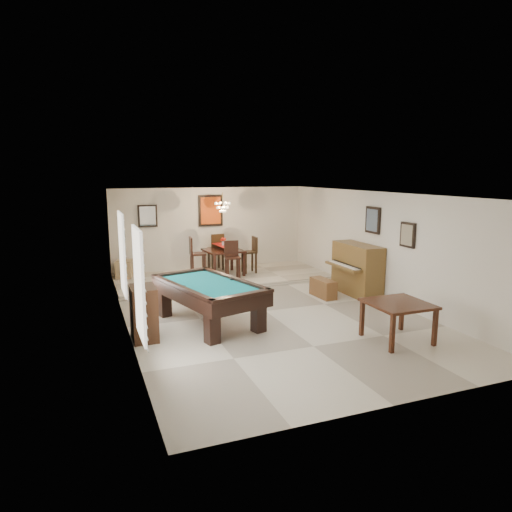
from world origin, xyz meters
TOP-DOWN VIEW (x-y plane):
  - ground_plane at (0.00, 0.00)m, footprint 6.00×9.00m
  - wall_back at (0.00, 4.50)m, footprint 6.00×0.04m
  - wall_front at (0.00, -4.50)m, footprint 6.00×0.04m
  - wall_left at (-3.00, 0.00)m, footprint 0.04×9.00m
  - wall_right at (3.00, 0.00)m, footprint 0.04×9.00m
  - ceiling at (0.00, 0.00)m, footprint 6.00×9.00m
  - dining_step at (0.00, 3.25)m, footprint 6.00×2.50m
  - window_left_front at (-2.97, -2.20)m, footprint 0.06×1.00m
  - window_left_rear at (-2.97, 0.60)m, footprint 0.06×1.00m
  - pool_table at (-1.40, -0.35)m, footprint 1.97×2.77m
  - square_table at (1.57, -2.54)m, footprint 1.06×1.06m
  - upright_piano at (2.55, 0.51)m, footprint 0.87×1.55m
  - piano_bench at (1.78, 0.58)m, footprint 0.36×0.82m
  - apothecary_chest at (-2.76, -0.80)m, footprint 0.45×0.67m
  - dining_table at (0.07, 3.39)m, footprint 1.11×1.11m
  - flower_vase at (0.07, 3.39)m, footprint 0.16×0.16m
  - dining_chair_south at (0.10, 2.67)m, footprint 0.45×0.45m
  - dining_chair_north at (0.05, 4.16)m, footprint 0.45×0.45m
  - dining_chair_west at (-0.70, 3.37)m, footprint 0.46×0.46m
  - dining_chair_east at (0.85, 3.36)m, footprint 0.40×0.40m
  - corner_bench at (-2.67, 4.08)m, footprint 0.54×0.62m
  - chandelier at (0.00, 3.20)m, footprint 0.44×0.44m
  - back_painting at (0.00, 4.46)m, footprint 0.75×0.06m
  - back_mirror at (-1.90, 4.46)m, footprint 0.55×0.06m
  - right_picture_upper at (2.96, 0.30)m, footprint 0.06×0.55m
  - right_picture_lower at (2.96, -1.00)m, footprint 0.06×0.45m

SIDE VIEW (x-z plane):
  - ground_plane at x=0.00m, z-range -0.02..0.00m
  - dining_step at x=0.00m, z-range 0.00..0.12m
  - piano_bench at x=1.78m, z-range 0.00..0.45m
  - corner_bench at x=-2.67m, z-range 0.12..0.60m
  - square_table at x=1.57m, z-range 0.00..0.72m
  - pool_table at x=-1.40m, z-range 0.00..0.84m
  - apothecary_chest at x=-2.76m, z-range 0.00..1.00m
  - dining_table at x=0.07m, z-range 0.12..0.97m
  - upright_piano at x=2.55m, z-range 0.00..1.29m
  - dining_chair_east at x=0.85m, z-range 0.12..1.19m
  - dining_chair_south at x=0.10m, z-range 0.12..1.19m
  - dining_chair_north at x=0.05m, z-range 0.12..1.23m
  - dining_chair_west at x=-0.70m, z-range 0.12..1.26m
  - flower_vase at x=0.07m, z-range 0.97..1.22m
  - wall_back at x=0.00m, z-range 0.00..2.60m
  - wall_front at x=0.00m, z-range 0.00..2.60m
  - wall_left at x=-3.00m, z-range 0.00..2.60m
  - wall_right at x=3.00m, z-range 0.00..2.60m
  - window_left_front at x=-2.97m, z-range 0.55..2.25m
  - window_left_rear at x=-2.97m, z-range 0.55..2.25m
  - right_picture_lower at x=2.96m, z-range 1.42..1.98m
  - back_mirror at x=-1.90m, z-range 1.48..2.12m
  - back_painting at x=0.00m, z-range 1.42..2.38m
  - right_picture_upper at x=2.96m, z-range 1.57..2.23m
  - chandelier at x=0.00m, z-range 1.90..2.50m
  - ceiling at x=0.00m, z-range 2.58..2.62m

